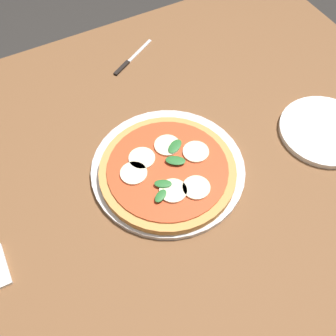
% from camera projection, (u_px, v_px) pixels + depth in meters
% --- Properties ---
extents(ground_plane, '(6.00, 6.00, 0.00)m').
position_uv_depth(ground_plane, '(150.00, 283.00, 1.52)').
color(ground_plane, '#2D2B28').
extents(dining_table, '(1.51, 1.06, 0.71)m').
position_uv_depth(dining_table, '(140.00, 194.00, 1.00)').
color(dining_table, brown).
rests_on(dining_table, ground_plane).
extents(serving_tray, '(0.35, 0.35, 0.01)m').
position_uv_depth(serving_tray, '(168.00, 169.00, 0.93)').
color(serving_tray, silver).
rests_on(serving_tray, dining_table).
extents(pizza, '(0.30, 0.30, 0.03)m').
position_uv_depth(pizza, '(168.00, 171.00, 0.91)').
color(pizza, tan).
rests_on(pizza, serving_tray).
extents(plate_white, '(0.22, 0.22, 0.01)m').
position_uv_depth(plate_white, '(325.00, 131.00, 1.00)').
color(plate_white, white).
rests_on(plate_white, dining_table).
extents(knife, '(0.15, 0.09, 0.01)m').
position_uv_depth(knife, '(129.00, 61.00, 1.14)').
color(knife, black).
rests_on(knife, dining_table).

